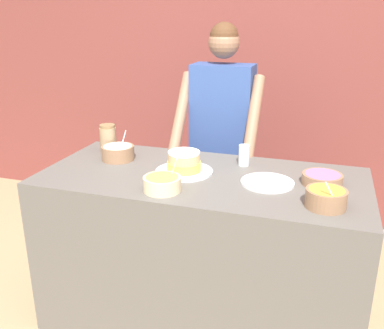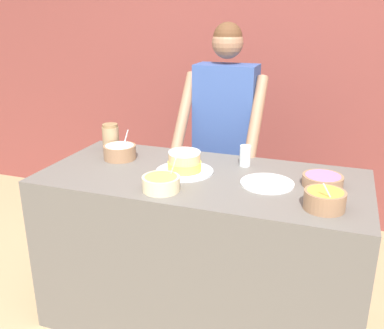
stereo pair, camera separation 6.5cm
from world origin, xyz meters
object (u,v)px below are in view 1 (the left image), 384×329
object	(u,v)px
cake	(184,164)
ceramic_plate	(267,182)
frosting_bowl_white	(118,152)
stoneware_jar	(108,139)
frosting_bowl_purple	(322,179)
frosting_bowl_orange	(326,198)
person_baker	(222,125)
drinking_glass	(244,155)
frosting_bowl_yellow	(162,183)

from	to	relation	value
cake	ceramic_plate	xyz separation A→B (m)	(0.46, -0.03, -0.04)
ceramic_plate	frosting_bowl_white	bearing A→B (deg)	172.89
stoneware_jar	frosting_bowl_purple	bearing A→B (deg)	-6.54
frosting_bowl_purple	frosting_bowl_orange	world-z (taller)	frosting_bowl_orange
person_baker	frosting_bowl_white	distance (m)	0.77
frosting_bowl_white	stoneware_jar	bearing A→B (deg)	137.92
frosting_bowl_white	frosting_bowl_orange	world-z (taller)	frosting_bowl_white
drinking_glass	frosting_bowl_yellow	bearing A→B (deg)	-121.93
frosting_bowl_yellow	frosting_bowl_purple	bearing A→B (deg)	23.62
frosting_bowl_orange	frosting_bowl_yellow	world-z (taller)	frosting_bowl_yellow
drinking_glass	frosting_bowl_purple	bearing A→B (deg)	-20.87
cake	frosting_bowl_purple	distance (m)	0.72
frosting_bowl_white	stoneware_jar	distance (m)	0.17
frosting_bowl_purple	frosting_bowl_yellow	world-z (taller)	frosting_bowl_yellow
stoneware_jar	cake	bearing A→B (deg)	-18.94
person_baker	frosting_bowl_purple	world-z (taller)	person_baker
frosting_bowl_yellow	drinking_glass	world-z (taller)	frosting_bowl_yellow
frosting_bowl_purple	frosting_bowl_white	bearing A→B (deg)	178.11
frosting_bowl_purple	frosting_bowl_yellow	distance (m)	0.80
frosting_bowl_purple	stoneware_jar	size ratio (longest dim) A/B	1.14
frosting_bowl_orange	drinking_glass	bearing A→B (deg)	136.10
ceramic_plate	cake	bearing A→B (deg)	176.49
person_baker	frosting_bowl_purple	distance (m)	0.94
person_baker	frosting_bowl_purple	bearing A→B (deg)	-43.17
frosting_bowl_yellow	frosting_bowl_orange	bearing A→B (deg)	3.59
drinking_glass	stoneware_jar	size ratio (longest dim) A/B	0.68
frosting_bowl_orange	drinking_glass	distance (m)	0.63
cake	frosting_bowl_white	distance (m)	0.45
cake	drinking_glass	xyz separation A→B (m)	(0.29, 0.21, 0.01)
frosting_bowl_purple	stoneware_jar	xyz separation A→B (m)	(-1.28, 0.15, 0.06)
cake	drinking_glass	size ratio (longest dim) A/B	2.64
person_baker	stoneware_jar	bearing A→B (deg)	-140.31
frosting_bowl_purple	drinking_glass	xyz separation A→B (m)	(-0.43, 0.16, 0.03)
person_baker	cake	distance (m)	0.69
ceramic_plate	drinking_glass	bearing A→B (deg)	125.47
cake	stoneware_jar	xyz separation A→B (m)	(-0.56, 0.19, 0.04)
frosting_bowl_purple	frosting_bowl_yellow	xyz separation A→B (m)	(-0.74, -0.32, 0.01)
frosting_bowl_yellow	stoneware_jar	size ratio (longest dim) A/B	1.05
cake	frosting_bowl_orange	bearing A→B (deg)	-17.13
frosting_bowl_purple	ceramic_plate	size ratio (longest dim) A/B	0.74
cake	ceramic_plate	world-z (taller)	cake
frosting_bowl_purple	ceramic_plate	bearing A→B (deg)	-164.40
person_baker	ceramic_plate	distance (m)	0.83
person_baker	frosting_bowl_orange	bearing A→B (deg)	-52.32
frosting_bowl_orange	ceramic_plate	size ratio (longest dim) A/B	0.67
person_baker	cake	size ratio (longest dim) A/B	5.33
cake	frosting_bowl_yellow	distance (m)	0.28
frosting_bowl_orange	frosting_bowl_yellow	distance (m)	0.76
frosting_bowl_purple	ceramic_plate	world-z (taller)	frosting_bowl_purple
frosting_bowl_white	drinking_glass	bearing A→B (deg)	9.91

